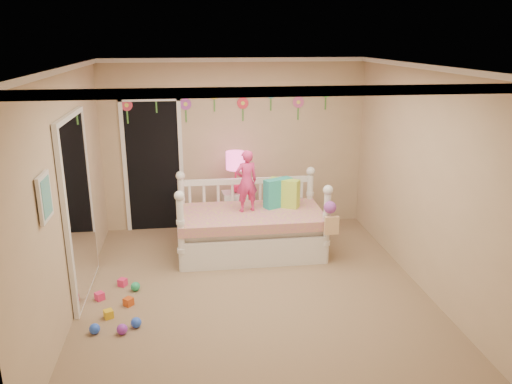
{
  "coord_description": "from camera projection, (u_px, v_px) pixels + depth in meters",
  "views": [
    {
      "loc": [
        -0.7,
        -5.28,
        2.89
      ],
      "look_at": [
        0.1,
        0.6,
        1.05
      ],
      "focal_mm": 35.19,
      "sensor_mm": 36.0,
      "label": 1
    }
  ],
  "objects": [
    {
      "name": "left_wall",
      "position": [
        67.0,
        194.0,
        5.3
      ],
      "size": [
        0.01,
        4.5,
        2.6
      ],
      "primitive_type": "cube",
      "color": "tan",
      "rests_on": "floor"
    },
    {
      "name": "pillow_turquoise",
      "position": [
        278.0,
        193.0,
        7.0
      ],
      "size": [
        0.43,
        0.3,
        0.41
      ],
      "primitive_type": "cube",
      "rotation": [
        0.0,
        0.0,
        0.44
      ],
      "color": "#21A983",
      "rests_on": "daybed"
    },
    {
      "name": "flower_decals",
      "position": [
        229.0,
        103.0,
        7.47
      ],
      "size": [
        3.4,
        0.02,
        0.5
      ],
      "primitive_type": null,
      "color": "#B2668C",
      "rests_on": "back_wall"
    },
    {
      "name": "table_lamp",
      "position": [
        236.0,
        166.0,
        7.38
      ],
      "size": [
        0.28,
        0.28,
        0.62
      ],
      "color": "#F72159",
      "rests_on": "nightstand"
    },
    {
      "name": "closet_doorway",
      "position": [
        153.0,
        165.0,
        7.59
      ],
      "size": [
        0.9,
        0.04,
        2.07
      ],
      "primitive_type": "cube",
      "color": "black",
      "rests_on": "back_wall"
    },
    {
      "name": "wall_picture",
      "position": [
        45.0,
        197.0,
        4.38
      ],
      "size": [
        0.05,
        0.34,
        0.42
      ],
      "primitive_type": "cube",
      "color": "white",
      "rests_on": "left_wall"
    },
    {
      "name": "daybed",
      "position": [
        251.0,
        216.0,
        6.88
      ],
      "size": [
        2.0,
        1.08,
        1.08
      ],
      "primitive_type": null,
      "rotation": [
        0.0,
        0.0,
        -0.0
      ],
      "color": "white",
      "rests_on": "floor"
    },
    {
      "name": "back_wall",
      "position": [
        235.0,
        145.0,
        7.69
      ],
      "size": [
        4.0,
        0.01,
        2.6
      ],
      "primitive_type": "cube",
      "color": "tan",
      "rests_on": "floor"
    },
    {
      "name": "toy_scatter",
      "position": [
        106.0,
        300.0,
        5.65
      ],
      "size": [
        0.95,
        1.39,
        0.11
      ],
      "primitive_type": null,
      "rotation": [
        0.0,
        0.0,
        -0.12
      ],
      "color": "#996666",
      "rests_on": "floor"
    },
    {
      "name": "nightstand",
      "position": [
        236.0,
        213.0,
        7.6
      ],
      "size": [
        0.42,
        0.34,
        0.67
      ],
      "primitive_type": "cube",
      "rotation": [
        0.0,
        0.0,
        0.09
      ],
      "color": "white",
      "rests_on": "floor"
    },
    {
      "name": "pillow_lime",
      "position": [
        284.0,
        193.0,
        7.01
      ],
      "size": [
        0.44,
        0.35,
        0.4
      ],
      "primitive_type": "cube",
      "rotation": [
        0.0,
        0.0,
        -0.55
      ],
      "color": "#BAE545",
      "rests_on": "daybed"
    },
    {
      "name": "right_wall",
      "position": [
        425.0,
        180.0,
        5.81
      ],
      "size": [
        0.01,
        4.5,
        2.6
      ],
      "primitive_type": "cube",
      "color": "tan",
      "rests_on": "floor"
    },
    {
      "name": "ceiling",
      "position": [
        254.0,
        66.0,
        5.17
      ],
      "size": [
        4.0,
        4.5,
        0.01
      ],
      "primitive_type": "cube",
      "color": "white",
      "rests_on": "floor"
    },
    {
      "name": "hanging_bag",
      "position": [
        330.0,
        219.0,
        6.42
      ],
      "size": [
        0.2,
        0.16,
        0.36
      ],
      "primitive_type": null,
      "color": "beige",
      "rests_on": "daybed"
    },
    {
      "name": "floor",
      "position": [
        254.0,
        292.0,
        5.94
      ],
      "size": [
        4.0,
        4.5,
        0.01
      ],
      "primitive_type": "cube",
      "color": "#7F684C",
      "rests_on": "ground"
    },
    {
      "name": "child",
      "position": [
        247.0,
        181.0,
        6.75
      ],
      "size": [
        0.35,
        0.28,
        0.85
      ],
      "primitive_type": "imported",
      "rotation": [
        0.0,
        0.0,
        3.39
      ],
      "color": "#E13379",
      "rests_on": "daybed"
    },
    {
      "name": "mirror_closet",
      "position": [
        79.0,
        207.0,
        5.66
      ],
      "size": [
        0.07,
        1.3,
        2.1
      ],
      "primitive_type": "cube",
      "color": "white",
      "rests_on": "left_wall"
    },
    {
      "name": "crown_molding",
      "position": [
        254.0,
        69.0,
        5.18
      ],
      "size": [
        4.0,
        4.5,
        0.06
      ],
      "primitive_type": null,
      "color": "white",
      "rests_on": "ceiling"
    }
  ]
}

